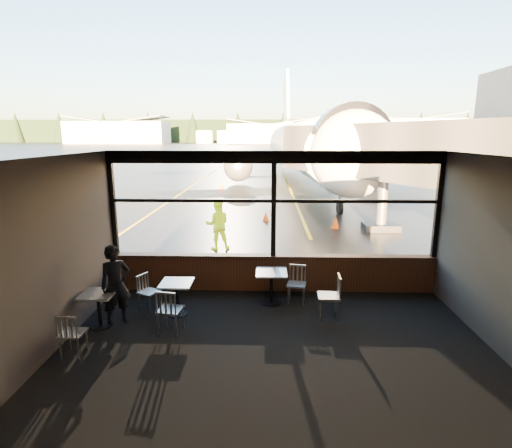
{
  "coord_description": "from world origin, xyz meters",
  "views": [
    {
      "loc": [
        -0.16,
        -9.56,
        3.86
      ],
      "look_at": [
        -0.46,
        1.0,
        1.5
      ],
      "focal_mm": 28.0,
      "sensor_mm": 36.0,
      "label": 1
    }
  ],
  "objects_px": {
    "cafe_table_mid": "(177,298)",
    "cone_nose": "(266,216)",
    "chair_near_e": "(329,297)",
    "chair_mid_w": "(149,292)",
    "chair_left_s": "(73,334)",
    "chair_mid_s": "(170,310)",
    "cone_extra": "(335,222)",
    "cafe_table_near": "(271,288)",
    "cafe_table_left": "(99,310)",
    "airliner": "(306,112)",
    "chair_near_n": "(297,285)",
    "cone_wing": "(222,185)",
    "jet_bridge": "(368,179)",
    "passenger": "(116,285)",
    "ground_crew": "(217,225)"
  },
  "relations": [
    {
      "from": "cafe_table_left",
      "to": "chair_mid_s",
      "type": "xyz_separation_m",
      "value": [
        1.51,
        -0.19,
        0.1
      ]
    },
    {
      "from": "cafe_table_mid",
      "to": "ground_crew",
      "type": "bearing_deg",
      "value": 87.25
    },
    {
      "from": "cafe_table_mid",
      "to": "passenger",
      "type": "distance_m",
      "value": 1.32
    },
    {
      "from": "cone_extra",
      "to": "airliner",
      "type": "bearing_deg",
      "value": 89.63
    },
    {
      "from": "chair_left_s",
      "to": "chair_near_n",
      "type": "bearing_deg",
      "value": 31.64
    },
    {
      "from": "cafe_table_left",
      "to": "chair_near_n",
      "type": "relative_size",
      "value": 0.83
    },
    {
      "from": "cafe_table_mid",
      "to": "cafe_table_near",
      "type": "bearing_deg",
      "value": 17.4
    },
    {
      "from": "airliner",
      "to": "cafe_table_left",
      "type": "distance_m",
      "value": 25.93
    },
    {
      "from": "cafe_table_left",
      "to": "cone_extra",
      "type": "relative_size",
      "value": 1.44
    },
    {
      "from": "chair_near_e",
      "to": "chair_mid_s",
      "type": "bearing_deg",
      "value": 105.76
    },
    {
      "from": "jet_bridge",
      "to": "cone_wing",
      "type": "height_order",
      "value": "jet_bridge"
    },
    {
      "from": "airliner",
      "to": "cone_extra",
      "type": "xyz_separation_m",
      "value": [
        -0.1,
        -15.51,
        -5.32
      ]
    },
    {
      "from": "chair_mid_s",
      "to": "cone_extra",
      "type": "bearing_deg",
      "value": 72.0
    },
    {
      "from": "passenger",
      "to": "cone_nose",
      "type": "xyz_separation_m",
      "value": [
        3.05,
        10.28,
        -0.62
      ]
    },
    {
      "from": "chair_mid_s",
      "to": "cone_wing",
      "type": "xyz_separation_m",
      "value": [
        -1.49,
        22.08,
        -0.21
      ]
    },
    {
      "from": "chair_near_e",
      "to": "chair_mid_w",
      "type": "height_order",
      "value": "chair_near_e"
    },
    {
      "from": "chair_mid_s",
      "to": "cone_extra",
      "type": "distance_m",
      "value": 10.44
    },
    {
      "from": "cafe_table_left",
      "to": "cafe_table_mid",
      "type": "bearing_deg",
      "value": 22.79
    },
    {
      "from": "cone_wing",
      "to": "cone_extra",
      "type": "relative_size",
      "value": 1.02
    },
    {
      "from": "chair_near_n",
      "to": "cafe_table_near",
      "type": "bearing_deg",
      "value": 16.08
    },
    {
      "from": "cafe_table_mid",
      "to": "cone_nose",
      "type": "xyz_separation_m",
      "value": [
        1.89,
        9.85,
        -0.16
      ]
    },
    {
      "from": "cafe_table_mid",
      "to": "passenger",
      "type": "height_order",
      "value": "passenger"
    },
    {
      "from": "chair_near_n",
      "to": "chair_left_s",
      "type": "distance_m",
      "value": 4.79
    },
    {
      "from": "chair_left_s",
      "to": "cone_wing",
      "type": "bearing_deg",
      "value": 91.23
    },
    {
      "from": "ground_crew",
      "to": "cone_nose",
      "type": "xyz_separation_m",
      "value": [
        1.64,
        4.65,
        -0.64
      ]
    },
    {
      "from": "chair_mid_w",
      "to": "chair_left_s",
      "type": "distance_m",
      "value": 2.1
    },
    {
      "from": "chair_mid_s",
      "to": "cone_wing",
      "type": "relative_size",
      "value": 1.81
    },
    {
      "from": "airliner",
      "to": "cone_nose",
      "type": "distance_m",
      "value": 15.4
    },
    {
      "from": "jet_bridge",
      "to": "passenger",
      "type": "distance_m",
      "value": 10.19
    },
    {
      "from": "chair_mid_s",
      "to": "airliner",
      "type": "bearing_deg",
      "value": 88.17
    },
    {
      "from": "airliner",
      "to": "chair_mid_w",
      "type": "distance_m",
      "value": 24.93
    },
    {
      "from": "chair_left_s",
      "to": "cone_nose",
      "type": "height_order",
      "value": "chair_left_s"
    },
    {
      "from": "chair_near_n",
      "to": "cone_extra",
      "type": "bearing_deg",
      "value": -96.08
    },
    {
      "from": "jet_bridge",
      "to": "chair_mid_s",
      "type": "height_order",
      "value": "jet_bridge"
    },
    {
      "from": "cafe_table_mid",
      "to": "cone_wing",
      "type": "relative_size",
      "value": 1.44
    },
    {
      "from": "airliner",
      "to": "chair_left_s",
      "type": "height_order",
      "value": "airliner"
    },
    {
      "from": "cone_wing",
      "to": "airliner",
      "type": "bearing_deg",
      "value": 22.94
    },
    {
      "from": "cafe_table_near",
      "to": "chair_mid_w",
      "type": "xyz_separation_m",
      "value": [
        -2.75,
        -0.41,
        0.02
      ]
    },
    {
      "from": "chair_near_n",
      "to": "chair_near_e",
      "type": "bearing_deg",
      "value": 138.9
    },
    {
      "from": "chair_near_e",
      "to": "chair_mid_s",
      "type": "distance_m",
      "value": 3.31
    },
    {
      "from": "chair_near_n",
      "to": "cone_nose",
      "type": "relative_size",
      "value": 2.02
    },
    {
      "from": "chair_near_n",
      "to": "chair_left_s",
      "type": "bearing_deg",
      "value": 40.0
    },
    {
      "from": "cone_extra",
      "to": "cafe_table_near",
      "type": "bearing_deg",
      "value": -109.57
    },
    {
      "from": "passenger",
      "to": "cone_nose",
      "type": "distance_m",
      "value": 10.74
    },
    {
      "from": "chair_near_e",
      "to": "ground_crew",
      "type": "xyz_separation_m",
      "value": [
        -3.03,
        5.27,
        0.38
      ]
    },
    {
      "from": "cafe_table_near",
      "to": "cafe_table_mid",
      "type": "xyz_separation_m",
      "value": [
        -2.06,
        -0.65,
        -0.02
      ]
    },
    {
      "from": "chair_near_e",
      "to": "chair_mid_w",
      "type": "relative_size",
      "value": 1.18
    },
    {
      "from": "cafe_table_left",
      "to": "chair_near_e",
      "type": "distance_m",
      "value": 4.78
    },
    {
      "from": "chair_near_e",
      "to": "cone_wing",
      "type": "relative_size",
      "value": 1.86
    },
    {
      "from": "ground_crew",
      "to": "cone_wing",
      "type": "height_order",
      "value": "ground_crew"
    }
  ]
}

